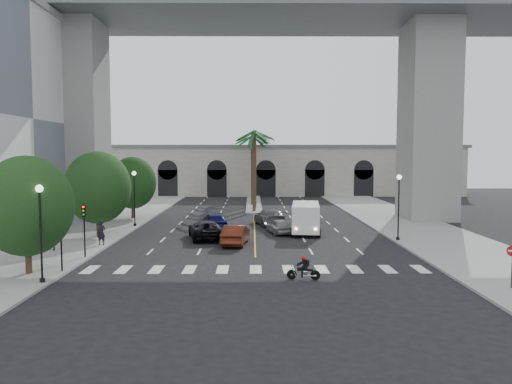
# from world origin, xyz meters

# --- Properties ---
(ground) EXTENTS (140.00, 140.00, 0.00)m
(ground) POSITION_xyz_m (0.00, 0.00, 0.00)
(ground) COLOR black
(ground) RESTS_ON ground
(sidewalk_left) EXTENTS (8.00, 100.00, 0.15)m
(sidewalk_left) POSITION_xyz_m (-15.00, 15.00, 0.07)
(sidewalk_left) COLOR gray
(sidewalk_left) RESTS_ON ground
(sidewalk_right) EXTENTS (8.00, 100.00, 0.15)m
(sidewalk_right) POSITION_xyz_m (15.00, 15.00, 0.07)
(sidewalk_right) COLOR gray
(sidewalk_right) RESTS_ON ground
(median) EXTENTS (2.00, 24.00, 0.20)m
(median) POSITION_xyz_m (0.00, 38.00, 0.10)
(median) COLOR gray
(median) RESTS_ON ground
(pier_building) EXTENTS (71.00, 10.50, 8.50)m
(pier_building) POSITION_xyz_m (0.00, 55.00, 4.27)
(pier_building) COLOR beige
(pier_building) RESTS_ON ground
(bridge) EXTENTS (75.00, 13.00, 26.00)m
(bridge) POSITION_xyz_m (3.42, 22.00, 18.51)
(bridge) COLOR gray
(bridge) RESTS_ON ground
(palm_a) EXTENTS (3.20, 3.20, 10.30)m
(palm_a) POSITION_xyz_m (0.00, 28.00, 9.10)
(palm_a) COLOR #47331E
(palm_a) RESTS_ON ground
(palm_b) EXTENTS (3.20, 3.20, 10.60)m
(palm_b) POSITION_xyz_m (0.10, 32.00, 9.37)
(palm_b) COLOR #47331E
(palm_b) RESTS_ON ground
(palm_c) EXTENTS (3.20, 3.20, 10.10)m
(palm_c) POSITION_xyz_m (-0.20, 36.00, 8.91)
(palm_c) COLOR #47331E
(palm_c) RESTS_ON ground
(palm_d) EXTENTS (3.20, 3.20, 10.90)m
(palm_d) POSITION_xyz_m (0.15, 40.00, 9.65)
(palm_d) COLOR #47331E
(palm_d) RESTS_ON ground
(palm_e) EXTENTS (3.20, 3.20, 10.40)m
(palm_e) POSITION_xyz_m (-0.10, 44.00, 9.19)
(palm_e) COLOR #47331E
(palm_e) RESTS_ON ground
(palm_f) EXTENTS (3.20, 3.20, 10.70)m
(palm_f) POSITION_xyz_m (0.20, 48.00, 9.46)
(palm_f) COLOR #47331E
(palm_f) RESTS_ON ground
(street_tree_near) EXTENTS (5.20, 5.20, 6.89)m
(street_tree_near) POSITION_xyz_m (-13.00, -3.00, 4.02)
(street_tree_near) COLOR #382616
(street_tree_near) RESTS_ON ground
(street_tree_mid) EXTENTS (5.44, 5.44, 7.21)m
(street_tree_mid) POSITION_xyz_m (-13.00, 10.00, 4.21)
(street_tree_mid) COLOR #382616
(street_tree_mid) RESTS_ON ground
(street_tree_far) EXTENTS (5.04, 5.04, 6.68)m
(street_tree_far) POSITION_xyz_m (-13.00, 22.00, 3.90)
(street_tree_far) COLOR #382616
(street_tree_far) RESTS_ON ground
(lamp_post_left_near) EXTENTS (0.40, 0.40, 5.35)m
(lamp_post_left_near) POSITION_xyz_m (-11.40, -5.00, 3.22)
(lamp_post_left_near) COLOR black
(lamp_post_left_near) RESTS_ON ground
(lamp_post_left_far) EXTENTS (0.40, 0.40, 5.35)m
(lamp_post_left_far) POSITION_xyz_m (-11.40, 16.00, 3.22)
(lamp_post_left_far) COLOR black
(lamp_post_left_far) RESTS_ON ground
(lamp_post_right) EXTENTS (0.40, 0.40, 5.35)m
(lamp_post_right) POSITION_xyz_m (11.40, 8.00, 3.22)
(lamp_post_right) COLOR black
(lamp_post_right) RESTS_ON ground
(traffic_signal_near) EXTENTS (0.25, 0.18, 3.65)m
(traffic_signal_near) POSITION_xyz_m (-11.30, -2.50, 2.51)
(traffic_signal_near) COLOR black
(traffic_signal_near) RESTS_ON ground
(traffic_signal_far) EXTENTS (0.25, 0.18, 3.65)m
(traffic_signal_far) POSITION_xyz_m (-11.30, 1.50, 2.51)
(traffic_signal_far) COLOR black
(traffic_signal_far) RESTS_ON ground
(motorcycle_rider) EXTENTS (1.85, 0.52, 1.34)m
(motorcycle_rider) POSITION_xyz_m (2.69, -4.01, 0.61)
(motorcycle_rider) COLOR black
(motorcycle_rider) RESTS_ON ground
(car_a) EXTENTS (2.54, 4.20, 1.34)m
(car_a) POSITION_xyz_m (2.14, 12.07, 0.67)
(car_a) COLOR #99999D
(car_a) RESTS_ON ground
(car_b) EXTENTS (2.17, 4.81, 1.53)m
(car_b) POSITION_xyz_m (-1.50, 6.83, 0.77)
(car_b) COLOR #541D10
(car_b) RESTS_ON ground
(car_c) EXTENTS (3.62, 5.90, 1.53)m
(car_c) POSITION_xyz_m (-4.02, 9.46, 0.76)
(car_c) COLOR black
(car_c) RESTS_ON ground
(car_d) EXTENTS (3.37, 5.99, 1.64)m
(car_d) POSITION_xyz_m (1.50, 17.21, 0.82)
(car_d) COLOR #5E5D62
(car_d) RESTS_ON ground
(car_e) EXTENTS (2.88, 4.84, 1.54)m
(car_e) POSITION_xyz_m (-3.73, 14.95, 0.77)
(car_e) COLOR #111351
(car_e) RESTS_ON ground
(cargo_van) EXTENTS (2.99, 6.34, 2.62)m
(cargo_van) POSITION_xyz_m (4.48, 12.23, 1.46)
(cargo_van) COLOR white
(cargo_van) RESTS_ON ground
(pedestrian_a) EXTENTS (0.74, 0.56, 1.85)m
(pedestrian_a) POSITION_xyz_m (-11.55, 5.95, 1.08)
(pedestrian_a) COLOR black
(pedestrian_a) RESTS_ON sidewalk_left
(pedestrian_b) EXTENTS (1.05, 0.94, 1.78)m
(pedestrian_b) POSITION_xyz_m (-14.46, 3.88, 1.04)
(pedestrian_b) COLOR black
(pedestrian_b) RESTS_ON sidewalk_left
(do_not_enter_sign) EXTENTS (0.55, 0.21, 2.35)m
(do_not_enter_sign) POSITION_xyz_m (13.00, -6.35, 1.71)
(do_not_enter_sign) COLOR black
(do_not_enter_sign) RESTS_ON ground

